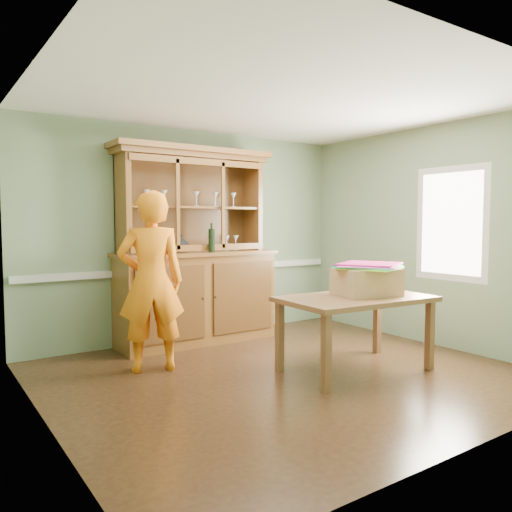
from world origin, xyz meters
TOP-DOWN VIEW (x-y plane):
  - floor at (0.00, 0.00)m, footprint 4.50×4.50m
  - ceiling at (0.00, 0.00)m, footprint 4.50×4.50m
  - wall_back at (0.00, 2.00)m, footprint 4.50×0.00m
  - wall_left at (-2.25, 0.00)m, footprint 0.00×4.00m
  - wall_right at (2.25, 0.00)m, footprint 0.00×4.00m
  - wall_front at (0.00, -2.00)m, footprint 4.50×0.00m
  - chair_rail at (0.00, 1.98)m, footprint 4.41×0.05m
  - framed_map at (-2.23, 0.30)m, footprint 0.03×0.60m
  - window_panel at (2.23, -0.30)m, footprint 0.03×0.96m
  - china_hutch at (-0.11, 1.72)m, footprint 2.07×0.69m
  - dining_table at (0.68, -0.28)m, footprint 1.58×1.01m
  - cardboard_box at (0.84, -0.27)m, footprint 0.69×0.60m
  - kite_stack at (0.88, -0.28)m, footprint 0.78×0.78m
  - person at (-1.05, 0.89)m, footprint 0.77×0.62m

SIDE VIEW (x-z plane):
  - floor at x=0.00m, z-range 0.00..0.00m
  - dining_table at x=0.68m, z-range 0.29..1.05m
  - china_hutch at x=-0.11m, z-range -0.37..2.07m
  - chair_rail at x=0.00m, z-range 0.86..0.94m
  - cardboard_box at x=0.84m, z-range 0.76..1.04m
  - person at x=-1.05m, z-range 0.00..1.83m
  - kite_stack at x=0.88m, z-range 1.04..1.09m
  - wall_back at x=0.00m, z-range -0.90..3.60m
  - wall_left at x=-2.25m, z-range -0.65..3.35m
  - wall_right at x=2.25m, z-range -0.65..3.35m
  - wall_front at x=0.00m, z-range -0.90..3.60m
  - window_panel at x=2.23m, z-range 0.82..2.18m
  - framed_map at x=-2.23m, z-range 1.32..1.78m
  - ceiling at x=0.00m, z-range 2.70..2.70m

